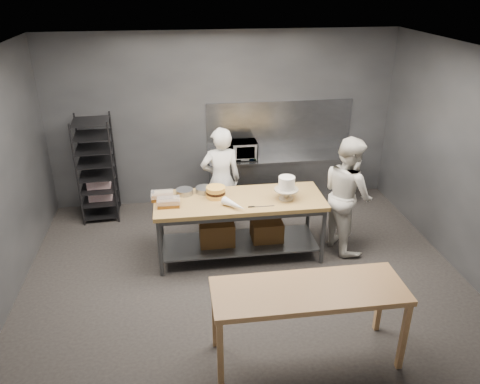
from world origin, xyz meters
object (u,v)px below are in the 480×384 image
(microwave, at_px, (241,150))
(layer_cake, at_px, (216,192))
(chef_right, at_px, (347,194))
(work_table, at_px, (239,220))
(frosted_cake_stand, at_px, (287,185))
(speed_rack, at_px, (97,170))
(chef_behind, at_px, (221,181))
(near_counter, at_px, (309,296))

(microwave, distance_m, layer_cake, 1.65)
(chef_right, distance_m, layer_cake, 1.93)
(work_table, distance_m, layer_cake, 0.54)
(work_table, relative_size, microwave, 4.43)
(frosted_cake_stand, bearing_deg, speed_rack, 149.64)
(work_table, height_order, microwave, microwave)
(speed_rack, relative_size, chef_right, 1.00)
(chef_right, xyz_separation_m, microwave, (-1.35, 1.61, 0.17))
(frosted_cake_stand, xyz_separation_m, layer_cake, (-0.98, 0.20, -0.13))
(chef_behind, xyz_separation_m, layer_cake, (-0.14, -0.70, 0.13))
(chef_behind, xyz_separation_m, microwave, (0.44, 0.84, 0.18))
(microwave, height_order, layer_cake, microwave)
(speed_rack, bearing_deg, chef_behind, -20.94)
(microwave, bearing_deg, frosted_cake_stand, -77.16)
(chef_behind, bearing_deg, frosted_cake_stand, 129.32)
(chef_behind, distance_m, chef_right, 1.95)
(near_counter, relative_size, chef_right, 1.14)
(chef_right, bearing_deg, near_counter, 139.63)
(near_counter, bearing_deg, chef_right, 61.25)
(near_counter, relative_size, frosted_cake_stand, 5.88)
(near_counter, relative_size, microwave, 3.69)
(chef_right, bearing_deg, layer_cake, 76.14)
(near_counter, distance_m, frosted_cake_stand, 2.07)
(work_table, relative_size, layer_cake, 8.78)
(work_table, xyz_separation_m, frosted_cake_stand, (0.66, -0.11, 0.56))
(near_counter, distance_m, chef_behind, 2.99)
(work_table, height_order, near_counter, work_table)
(near_counter, xyz_separation_m, layer_cake, (-0.75, 2.23, 0.19))
(frosted_cake_stand, bearing_deg, layer_cake, 168.64)
(microwave, height_order, frosted_cake_stand, frosted_cake_stand)
(layer_cake, bearing_deg, microwave, 69.37)
(work_table, bearing_deg, microwave, 80.86)
(near_counter, distance_m, microwave, 3.78)
(chef_behind, relative_size, microwave, 3.19)
(work_table, relative_size, chef_right, 1.37)
(speed_rack, xyz_separation_m, chef_right, (3.78, -1.53, 0.02))
(near_counter, xyz_separation_m, chef_behind, (-0.60, 2.93, 0.05))
(near_counter, height_order, chef_right, chef_right)
(chef_behind, height_order, layer_cake, chef_behind)
(layer_cake, bearing_deg, frosted_cake_stand, -11.36)
(speed_rack, xyz_separation_m, microwave, (2.43, 0.08, 0.19))
(speed_rack, xyz_separation_m, chef_behind, (1.99, -0.76, 0.01))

